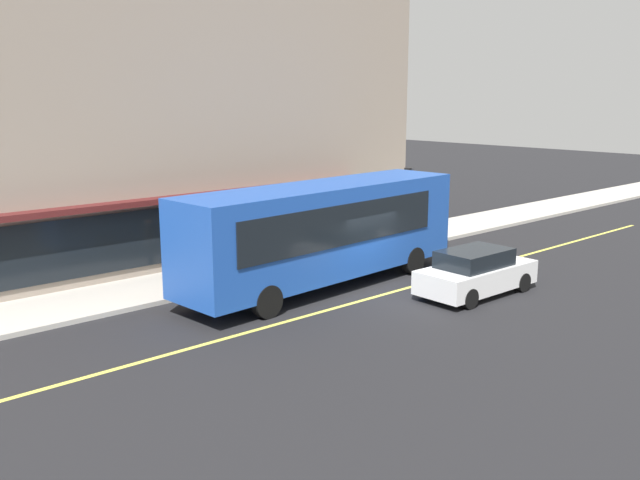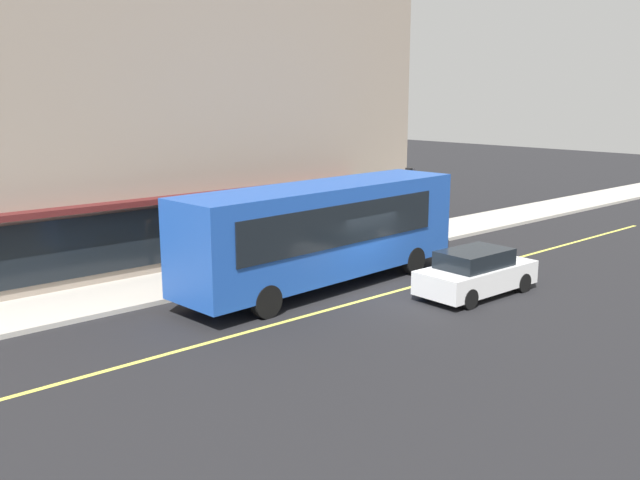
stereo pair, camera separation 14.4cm
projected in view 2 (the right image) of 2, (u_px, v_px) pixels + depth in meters
name	position (u px, v px, depth m)	size (l,w,h in m)	color
ground	(388.00, 294.00, 22.47)	(120.00, 120.00, 0.00)	black
sidewalk	(286.00, 262.00, 26.40)	(80.00, 3.07, 0.15)	#B2ADA3
lane_centre_stripe	(388.00, 293.00, 22.47)	(36.00, 0.16, 0.01)	#D8D14C
storefront_building	(124.00, 74.00, 26.79)	(24.25, 8.82, 14.38)	gray
bus	(324.00, 229.00, 22.88)	(11.27, 3.22, 3.50)	#1E4CAD
traffic_light	(411.00, 187.00, 29.24)	(0.30, 0.52, 3.20)	#2D2D33
car_white	(476.00, 273.00, 22.18)	(4.33, 1.93, 1.52)	white
pedestrian_by_curb	(338.00, 223.00, 28.35)	(0.34, 0.34, 1.71)	black
pedestrian_mid_block	(173.00, 246.00, 23.73)	(0.34, 0.34, 1.82)	black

